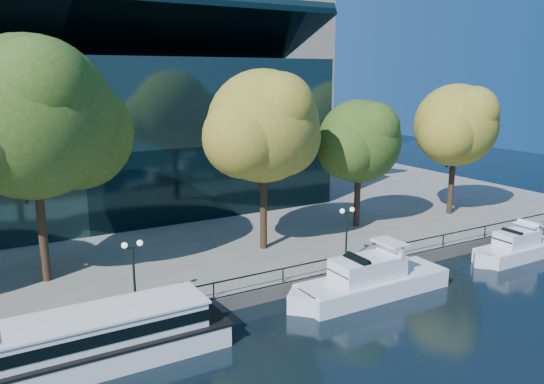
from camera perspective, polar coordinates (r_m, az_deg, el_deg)
ground at (r=31.34m, az=-3.75°, el=-15.02°), size 160.00×160.00×0.00m
promenade at (r=64.10m, az=-18.34°, el=-0.70°), size 90.00×67.08×1.00m
railing at (r=33.21m, az=-6.32°, el=-9.74°), size 88.20×0.08×0.99m
convention_building at (r=57.67m, az=-21.83°, el=5.70°), size 50.00×24.57×21.43m
tour_boat at (r=29.12m, az=-21.41°, el=-15.10°), size 17.39×3.88×3.30m
cruiser_near at (r=36.28m, az=10.27°, el=-9.34°), size 12.14×3.13×3.52m
cruiser_far at (r=46.93m, az=24.76°, el=-5.43°), size 9.03×2.50×2.95m
tree_2 at (r=36.69m, az=-24.09°, el=6.97°), size 12.91×10.58×16.00m
tree_3 at (r=40.37m, az=-0.69°, el=6.83°), size 10.71×8.78×13.94m
tree_4 at (r=47.56m, az=9.54°, el=5.22°), size 9.19×7.54×11.40m
tree_5 at (r=54.14m, az=19.30°, el=6.62°), size 9.83×8.06×12.66m
lamp_1 at (r=32.23m, az=-14.72°, el=-6.92°), size 1.26×0.36×4.03m
lamp_2 at (r=39.05m, az=8.06°, el=-3.19°), size 1.26×0.36×4.03m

